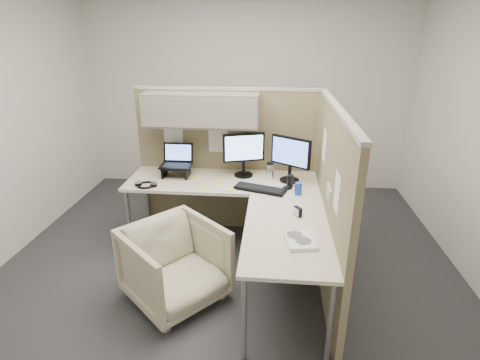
# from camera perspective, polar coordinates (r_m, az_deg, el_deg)

# --- Properties ---
(ground) EXTENTS (4.50, 4.50, 0.00)m
(ground) POSITION_cam_1_polar(r_m,az_deg,el_deg) (3.78, -1.92, -13.44)
(ground) COLOR #2B2B2E
(ground) RESTS_ON ground
(partition_back) EXTENTS (2.00, 0.36, 1.63)m
(partition_back) POSITION_cam_1_polar(r_m,az_deg,el_deg) (4.09, -3.68, 6.38)
(partition_back) COLOR #867857
(partition_back) RESTS_ON ground
(partition_right) EXTENTS (0.07, 2.03, 1.63)m
(partition_right) POSITION_cam_1_polar(r_m,az_deg,el_deg) (3.32, 13.35, -3.00)
(partition_right) COLOR #867857
(partition_right) RESTS_ON ground
(desk) EXTENTS (2.00, 1.98, 0.73)m
(desk) POSITION_cam_1_polar(r_m,az_deg,el_deg) (3.53, 0.21, -3.21)
(desk) COLOR beige
(desk) RESTS_ON ground
(office_chair) EXTENTS (0.99, 1.00, 0.75)m
(office_chair) POSITION_cam_1_polar(r_m,az_deg,el_deg) (3.27, -9.88, -12.11)
(office_chair) COLOR beige
(office_chair) RESTS_ON ground
(monitor_left) EXTENTS (0.43, 0.20, 0.47)m
(monitor_left) POSITION_cam_1_polar(r_m,az_deg,el_deg) (3.93, 0.57, 4.41)
(monitor_left) COLOR black
(monitor_left) RESTS_ON desk
(monitor_right) EXTENTS (0.39, 0.27, 0.47)m
(monitor_right) POSITION_cam_1_polar(r_m,az_deg,el_deg) (3.83, 7.71, 3.71)
(monitor_right) COLOR black
(monitor_right) RESTS_ON desk
(laptop_station) EXTENTS (0.32, 0.27, 0.33)m
(laptop_station) POSITION_cam_1_polar(r_m,az_deg,el_deg) (4.04, -9.65, 2.39)
(laptop_station) COLOR black
(laptop_station) RESTS_ON desk
(keyboard) EXTENTS (0.53, 0.32, 0.02)m
(keyboard) POSITION_cam_1_polar(r_m,az_deg,el_deg) (3.66, 3.07, -1.38)
(keyboard) COLOR black
(keyboard) RESTS_ON desk
(mouse) EXTENTS (0.12, 0.09, 0.04)m
(mouse) POSITION_cam_1_polar(r_m,az_deg,el_deg) (3.70, 7.23, -1.13)
(mouse) COLOR black
(mouse) RESTS_ON desk
(travel_mug) EXTENTS (0.08, 0.08, 0.18)m
(travel_mug) POSITION_cam_1_polar(r_m,az_deg,el_deg) (3.92, 4.61, 1.37)
(travel_mug) COLOR silver
(travel_mug) RESTS_ON desk
(soda_can_green) EXTENTS (0.07, 0.07, 0.12)m
(soda_can_green) POSITION_cam_1_polar(r_m,az_deg,el_deg) (3.58, 8.88, -1.33)
(soda_can_green) COLOR #1E3FA5
(soda_can_green) RESTS_ON desk
(soda_can_silver) EXTENTS (0.07, 0.07, 0.12)m
(soda_can_silver) POSITION_cam_1_polar(r_m,az_deg,el_deg) (3.76, 7.63, -0.11)
(soda_can_silver) COLOR black
(soda_can_silver) RESTS_ON desk
(sticky_note_d) EXTENTS (0.09, 0.09, 0.01)m
(sticky_note_d) POSITION_cam_1_polar(r_m,az_deg,el_deg) (3.85, -2.93, -0.27)
(sticky_note_d) COLOR yellow
(sticky_note_d) RESTS_ON desk
(sticky_note_b) EXTENTS (0.09, 0.09, 0.01)m
(sticky_note_b) POSITION_cam_1_polar(r_m,az_deg,el_deg) (3.65, -1.51, -1.52)
(sticky_note_b) COLOR yellow
(sticky_note_b) RESTS_ON desk
(sticky_note_c) EXTENTS (0.10, 0.10, 0.01)m
(sticky_note_c) POSITION_cam_1_polar(r_m,az_deg,el_deg) (4.01, -6.46, 0.50)
(sticky_note_c) COLOR yellow
(sticky_note_c) RESTS_ON desk
(sticky_note_a) EXTENTS (0.10, 0.10, 0.01)m
(sticky_note_a) POSITION_cam_1_polar(r_m,az_deg,el_deg) (3.74, -5.39, -1.03)
(sticky_note_a) COLOR yellow
(sticky_note_a) RESTS_ON desk
(headphones) EXTENTS (0.23, 0.19, 0.03)m
(headphones) POSITION_cam_1_polar(r_m,az_deg,el_deg) (3.86, -14.15, -0.70)
(headphones) COLOR black
(headphones) RESTS_ON desk
(paper_stack) EXTENTS (0.25, 0.30, 0.03)m
(paper_stack) POSITION_cam_1_polar(r_m,az_deg,el_deg) (2.82, 9.16, -9.07)
(paper_stack) COLOR white
(paper_stack) RESTS_ON desk
(desk_clock) EXTENTS (0.07, 0.08, 0.08)m
(desk_clock) POSITION_cam_1_polar(r_m,az_deg,el_deg) (3.18, 8.80, -4.79)
(desk_clock) COLOR black
(desk_clock) RESTS_ON desk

